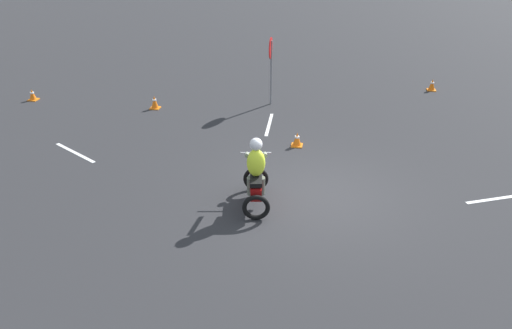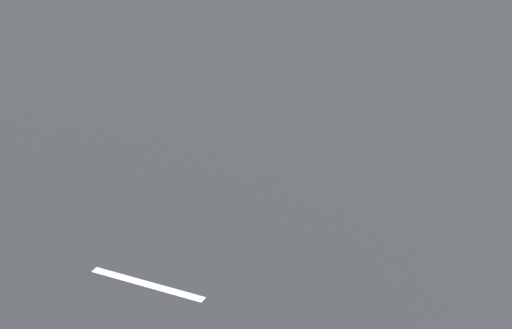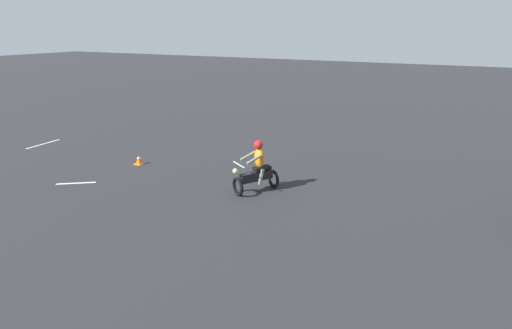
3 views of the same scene
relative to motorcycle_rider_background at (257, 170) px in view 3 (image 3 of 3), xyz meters
The scene contains 4 objects.
motorcycle_rider_background is the anchor object (origin of this frame).
traffic_cone_mid_left 5.22m from the motorcycle_rider_background, 92.95° to the right, with size 0.32×0.32×0.36m.
lane_stripe_nw 6.12m from the motorcycle_rider_background, 68.76° to the right, with size 0.10×1.27×0.01m, color silver.
lane_stripe_w 10.99m from the motorcycle_rider_background, 91.97° to the right, with size 0.10×1.68×0.01m, color silver.
Camera 3 is at (2.66, 17.58, 4.91)m, focal length 28.00 mm.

